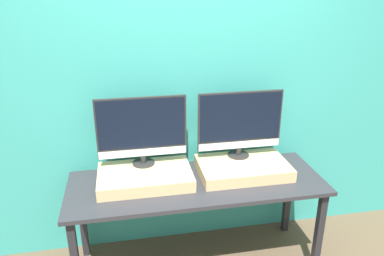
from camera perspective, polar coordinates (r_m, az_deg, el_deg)
The scene contains 8 objects.
wall_back at distance 2.91m, azimuth -0.80°, elevation 5.42°, with size 8.00×0.04×2.60m.
workbench at distance 2.80m, azimuth 0.74°, elevation -9.49°, with size 1.86×0.66×0.74m.
wooden_riser_left at distance 2.75m, azimuth -7.16°, elevation -7.37°, with size 0.67×0.43×0.09m.
monitor_left at distance 2.72m, azimuth -7.66°, elevation -0.15°, with size 0.65×0.17×0.52m.
keyboard_left at distance 2.60m, azimuth -6.97°, elevation -7.96°, with size 0.33×0.11×0.01m.
wooden_riser_right at distance 2.88m, azimuth 7.76°, elevation -6.02°, with size 0.67×0.43×0.09m.
monitor_right at distance 2.85m, azimuth 7.33°, elevation 0.88°, with size 0.65×0.17×0.52m.
keyboard_right at distance 2.73m, azimuth 8.80°, elevation -6.48°, with size 0.33×0.11×0.01m.
Camera 1 is at (-0.49, -2.02, 2.10)m, focal length 35.00 mm.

